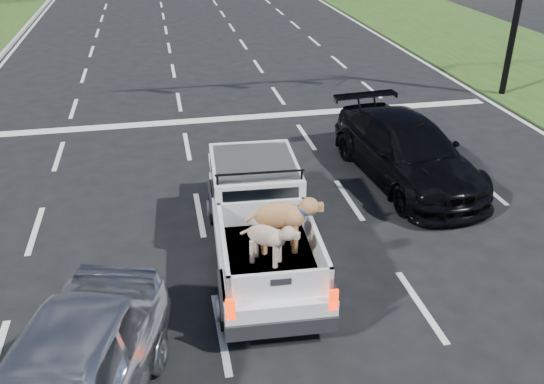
{
  "coord_description": "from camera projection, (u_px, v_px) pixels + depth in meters",
  "views": [
    {
      "loc": [
        -2.38,
        -7.31,
        6.39
      ],
      "look_at": [
        -0.49,
        2.0,
        1.45
      ],
      "focal_mm": 38.0,
      "sensor_mm": 36.0,
      "label": 1
    }
  ],
  "objects": [
    {
      "name": "black_coupe",
      "position": [
        406.0,
        151.0,
        14.14
      ],
      "size": [
        2.64,
        5.47,
        1.54
      ],
      "primitive_type": "imported",
      "rotation": [
        0.0,
        0.0,
        0.09
      ],
      "color": "black",
      "rests_on": "ground"
    },
    {
      "name": "ground",
      "position": [
        324.0,
        319.0,
        9.72
      ],
      "size": [
        160.0,
        160.0,
        0.0
      ],
      "primitive_type": "plane",
      "color": "black",
      "rests_on": "ground"
    },
    {
      "name": "pickup_truck",
      "position": [
        261.0,
        219.0,
        10.97
      ],
      "size": [
        2.09,
        5.03,
        1.85
      ],
      "rotation": [
        0.0,
        0.0,
        -0.06
      ],
      "color": "black",
      "rests_on": "ground"
    },
    {
      "name": "road_markings",
      "position": [
        256.0,
        161.0,
        15.43
      ],
      "size": [
        17.75,
        60.0,
        0.01
      ],
      "color": "silver",
      "rests_on": "ground"
    }
  ]
}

